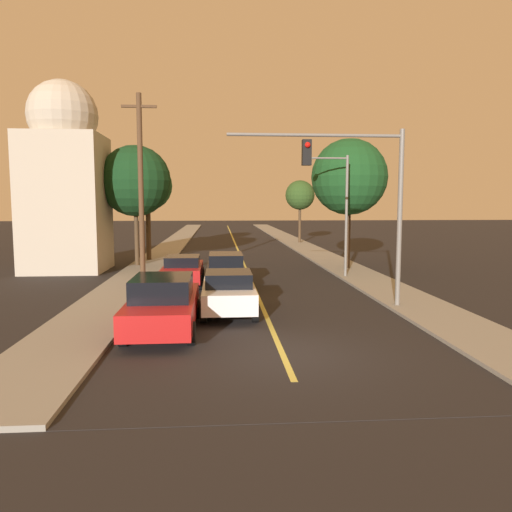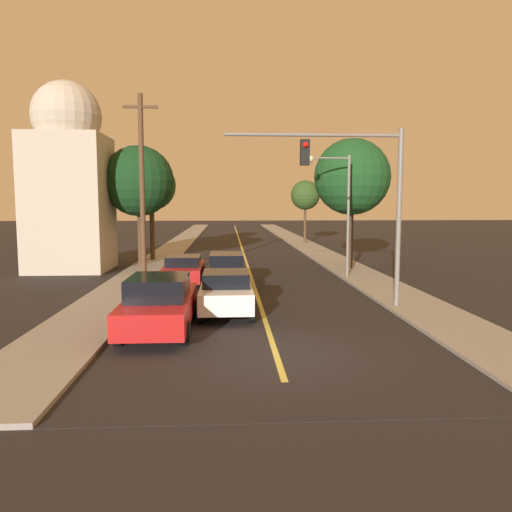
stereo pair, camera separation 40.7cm
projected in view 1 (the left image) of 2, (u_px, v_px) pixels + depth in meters
ground_plane at (283, 355)px, 12.81m from camera, size 200.00×200.00×0.00m
road_surface at (235, 243)px, 48.50m from camera, size 9.18×80.00×0.01m
sidewalk_left at (174, 243)px, 48.06m from camera, size 2.50×80.00×0.12m
sidewalk_right at (294, 242)px, 48.94m from camera, size 2.50×80.00×0.12m
car_near_lane_front at (228, 292)px, 17.44m from camera, size 1.92×4.19×1.52m
car_near_lane_second at (226, 270)px, 23.38m from camera, size 1.87×5.15×1.55m
car_outer_lane_front at (163, 304)px, 15.09m from camera, size 2.06×5.17×1.70m
car_outer_lane_second at (183, 270)px, 23.55m from camera, size 1.90×4.32×1.42m
traffic_signal_mast at (359, 184)px, 17.95m from camera, size 6.39×0.42×6.41m
streetlamp_right at (335, 197)px, 25.41m from camera, size 2.24×0.36×6.17m
utility_pole_left at (141, 186)px, 23.12m from camera, size 1.60×0.24×8.76m
tree_left_near at (147, 186)px, 32.94m from camera, size 3.26×3.26×6.55m
tree_left_far at (135, 181)px, 29.89m from camera, size 4.25×4.25×7.22m
tree_right_near at (349, 177)px, 28.62m from camera, size 4.36×4.36×7.44m
tree_right_far at (300, 195)px, 47.61m from camera, size 2.80×2.80×5.94m
domed_building_left at (65, 179)px, 28.19m from camera, size 4.32×4.32×10.70m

